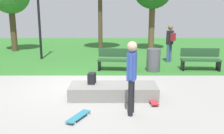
{
  "coord_description": "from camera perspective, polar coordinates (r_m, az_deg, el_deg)",
  "views": [
    {
      "loc": [
        1.14,
        -8.26,
        2.56
      ],
      "look_at": [
        1.18,
        -0.51,
        0.76
      ],
      "focal_mm": 41.0,
      "sensor_mm": 36.0,
      "label": 1
    }
  ],
  "objects": [
    {
      "name": "ground_plane",
      "position": [
        8.72,
        -7.82,
        -4.15
      ],
      "size": [
        28.0,
        28.0,
        0.0
      ],
      "primitive_type": "plane",
      "color": "gray"
    },
    {
      "name": "grass_lawn",
      "position": [
        16.16,
        -4.34,
        3.9
      ],
      "size": [
        26.6,
        12.68,
        0.01
      ],
      "primitive_type": "cube",
      "color": "#2D6B28",
      "rests_on": "ground_plane"
    },
    {
      "name": "lamp_post",
      "position": [
        13.41,
        -16.4,
        13.06
      ],
      "size": [
        0.28,
        0.28,
        4.45
      ],
      "color": "black",
      "rests_on": "ground_plane"
    },
    {
      "name": "skater_performing_trick",
      "position": [
        6.1,
        4.16,
        -1.13
      ],
      "size": [
        0.27,
        0.42,
        1.81
      ],
      "color": "black",
      "rests_on": "ground_plane"
    },
    {
      "name": "concrete_ledge",
      "position": [
        7.49,
        0.02,
        -5.39
      ],
      "size": [
        2.54,
        0.95,
        0.38
      ],
      "primitive_type": "cube",
      "color": "gray",
      "rests_on": "ground_plane"
    },
    {
      "name": "trash_bin",
      "position": [
        10.65,
        8.95,
        1.56
      ],
      "size": [
        0.56,
        0.56,
        0.94
      ],
      "primitive_type": "cylinder",
      "color": "#4C4C51",
      "rests_on": "ground_plane"
    },
    {
      "name": "backpack_on_ledge",
      "position": [
        7.54,
        -4.79,
        -2.53
      ],
      "size": [
        0.24,
        0.31,
        0.32
      ],
      "primitive_type": "cube",
      "rotation": [
        0.0,
        0.0,
        1.41
      ],
      "color": "black",
      "rests_on": "concrete_ledge"
    },
    {
      "name": "skateboard_spare",
      "position": [
        7.25,
        8.65,
        -7.24
      ],
      "size": [
        0.28,
        0.82,
        0.08
      ],
      "color": "#A5262D",
      "rests_on": "ground_plane"
    },
    {
      "name": "skateboard_by_ledge",
      "position": [
        6.19,
        -7.75,
        -10.86
      ],
      "size": [
        0.53,
        0.81,
        0.08
      ],
      "color": "teal",
      "rests_on": "ground_plane"
    },
    {
      "name": "park_bench_far_right",
      "position": [
        11.31,
        18.84,
        1.74
      ],
      "size": [
        1.62,
        0.55,
        0.91
      ],
      "color": "#1E4223",
      "rests_on": "ground_plane"
    },
    {
      "name": "pedestrian_with_backpack",
      "position": [
        12.52,
        12.59,
        5.92
      ],
      "size": [
        0.45,
        0.45,
        1.78
      ],
      "color": "#3F5184",
      "rests_on": "ground_plane"
    },
    {
      "name": "park_bench_near_lamppost",
      "position": [
        10.64,
        0.91,
        1.77
      ],
      "size": [
        1.64,
        0.63,
        0.91
      ],
      "color": "#1E4223",
      "rests_on": "ground_plane"
    }
  ]
}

